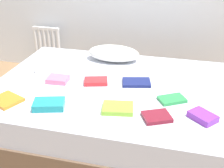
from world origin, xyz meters
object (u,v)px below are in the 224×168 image
textbook_pink (58,79)px  textbook_red (96,81)px  pillow (114,53)px  textbook_teal (49,104)px  textbook_lime (118,108)px  bed (111,110)px  textbook_navy (136,82)px  textbook_orange (6,100)px  radiator (47,45)px  textbook_maroon (157,117)px  textbook_purple (203,117)px  textbook_white (49,68)px  textbook_green (172,99)px

textbook_pink → textbook_red: 0.33m
pillow → textbook_teal: size_ratio=2.32×
textbook_teal → textbook_lime: bearing=-6.7°
pillow → textbook_lime: 0.95m
bed → pillow: pillow is taller
textbook_lime → textbook_navy: textbook_lime is taller
textbook_lime → textbook_orange: bearing=176.1°
textbook_teal → textbook_red: bearing=48.4°
radiator → textbook_maroon: size_ratio=2.58×
textbook_purple → textbook_orange: bearing=-134.6°
textbook_teal → textbook_purple: textbook_teal is taller
radiator → textbook_red: 1.60m
radiator → pillow: bearing=-32.2°
pillow → textbook_purple: size_ratio=2.89×
textbook_pink → textbook_orange: size_ratio=0.82×
textbook_white → textbook_teal: bearing=-75.5°
pillow → textbook_teal: bearing=-103.4°
pillow → textbook_purple: 1.23m
textbook_purple → textbook_green: bearing=177.6°
textbook_purple → textbook_white: bearing=-159.1°
textbook_orange → textbook_maroon: bearing=25.5°
bed → textbook_lime: size_ratio=9.11×
textbook_green → textbook_red: bearing=136.5°
radiator → textbook_white: 1.20m
textbook_green → textbook_purple: (0.22, -0.21, 0.01)m
textbook_green → textbook_red: 0.66m
pillow → textbook_red: pillow is taller
bed → textbook_pink: bearing=-172.8°
textbook_lime → textbook_white: 0.94m
textbook_orange → textbook_pink: bearing=82.7°
bed → textbook_lime: textbook_lime is taller
pillow → textbook_navy: bearing=-56.0°
textbook_red → radiator: bearing=114.2°
textbook_navy → textbook_orange: 1.05m
textbook_lime → textbook_purple: (0.59, 0.03, 0.01)m
textbook_navy → textbook_pink: 0.67m
textbook_maroon → textbook_navy: bearing=88.5°
pillow → textbook_green: pillow is taller
pillow → textbook_navy: pillow is taller
pillow → textbook_lime: pillow is taller
textbook_maroon → textbook_pink: bearing=131.3°
textbook_maroon → textbook_purple: (0.30, 0.07, 0.01)m
pillow → textbook_white: (-0.53, -0.39, -0.05)m
textbook_lime → textbook_green: bearing=22.3°
textbook_purple → textbook_navy: bearing=-177.7°
textbook_lime → textbook_pink: textbook_pink is taller
radiator → textbook_maroon: 2.29m
textbook_red → textbook_pink: bearing=172.6°
textbook_green → textbook_red: textbook_red is taller
textbook_pink → textbook_maroon: bearing=-25.6°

